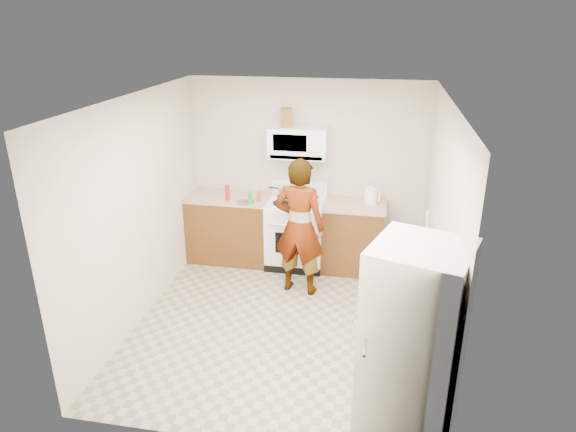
% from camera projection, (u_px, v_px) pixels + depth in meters
% --- Properties ---
extents(floor, '(3.60, 3.60, 0.00)m').
position_uv_depth(floor, '(283.00, 322.00, 5.83)').
color(floor, gray).
rests_on(floor, ground).
extents(back_wall, '(3.20, 0.02, 2.50)m').
position_uv_depth(back_wall, '(307.00, 172.00, 7.01)').
color(back_wall, beige).
rests_on(back_wall, floor).
extents(right_wall, '(0.02, 3.60, 2.50)m').
position_uv_depth(right_wall, '(439.00, 231.00, 5.10)').
color(right_wall, beige).
rests_on(right_wall, floor).
extents(cabinet_left, '(1.12, 0.62, 0.90)m').
position_uv_depth(cabinet_left, '(230.00, 229.00, 7.20)').
color(cabinet_left, '#5C3515').
rests_on(cabinet_left, floor).
extents(counter_left, '(1.14, 0.64, 0.03)m').
position_uv_depth(counter_left, '(229.00, 197.00, 7.03)').
color(counter_left, tan).
rests_on(counter_left, cabinet_left).
extents(cabinet_right, '(0.80, 0.62, 0.90)m').
position_uv_depth(cabinet_right, '(353.00, 238.00, 6.91)').
color(cabinet_right, '#5C3515').
rests_on(cabinet_right, floor).
extents(counter_right, '(0.82, 0.64, 0.03)m').
position_uv_depth(counter_right, '(355.00, 205.00, 6.74)').
color(counter_right, tan).
rests_on(counter_right, cabinet_right).
extents(gas_range, '(0.76, 0.65, 1.13)m').
position_uv_depth(gas_range, '(296.00, 231.00, 7.02)').
color(gas_range, white).
rests_on(gas_range, floor).
extents(microwave, '(0.76, 0.38, 0.40)m').
position_uv_depth(microwave, '(298.00, 142.00, 6.69)').
color(microwave, white).
rests_on(microwave, back_wall).
extents(person, '(0.69, 0.51, 1.72)m').
position_uv_depth(person, '(299.00, 227.00, 6.19)').
color(person, tan).
rests_on(person, floor).
extents(fridge, '(0.89, 0.89, 1.70)m').
position_uv_depth(fridge, '(413.00, 344.00, 4.01)').
color(fridge, white).
rests_on(fridge, floor).
extents(kettle, '(0.17, 0.17, 0.20)m').
position_uv_depth(kettle, '(371.00, 196.00, 6.73)').
color(kettle, white).
rests_on(kettle, counter_right).
extents(jug, '(0.17, 0.17, 0.24)m').
position_uv_depth(jug, '(286.00, 118.00, 6.59)').
color(jug, brown).
rests_on(jug, microwave).
extents(saucepan, '(0.26, 0.26, 0.12)m').
position_uv_depth(saucepan, '(286.00, 191.00, 6.97)').
color(saucepan, silver).
rests_on(saucepan, gas_range).
extents(tray, '(0.26, 0.17, 0.05)m').
position_uv_depth(tray, '(310.00, 202.00, 6.76)').
color(tray, white).
rests_on(tray, gas_range).
extents(bottle_spray, '(0.08, 0.08, 0.21)m').
position_uv_depth(bottle_spray, '(228.00, 193.00, 6.84)').
color(bottle_spray, red).
rests_on(bottle_spray, counter_left).
extents(bottle_hot_sauce, '(0.05, 0.05, 0.15)m').
position_uv_depth(bottle_hot_sauce, '(259.00, 196.00, 6.81)').
color(bottle_hot_sauce, '#CB4B16').
rests_on(bottle_hot_sauce, counter_left).
extents(bottle_green_cap, '(0.06, 0.06, 0.17)m').
position_uv_depth(bottle_green_cap, '(250.00, 198.00, 6.69)').
color(bottle_green_cap, '#198D2E').
rests_on(bottle_green_cap, counter_left).
extents(pot_lid, '(0.30, 0.30, 0.01)m').
position_uv_depth(pot_lid, '(245.00, 202.00, 6.79)').
color(pot_lid, silver).
rests_on(pot_lid, counter_left).
extents(broom, '(0.12, 0.27, 1.23)m').
position_uv_depth(broom, '(425.00, 257.00, 5.97)').
color(broom, white).
rests_on(broom, floor).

